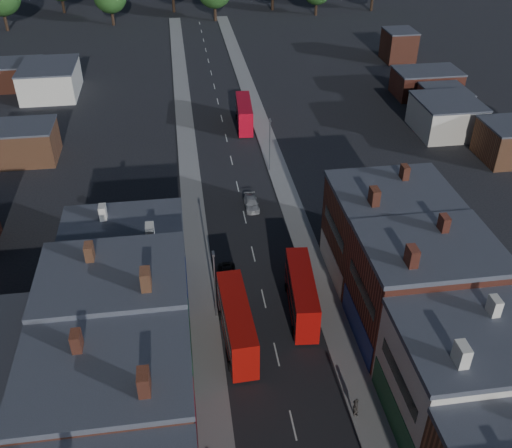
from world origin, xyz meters
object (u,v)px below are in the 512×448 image
object	(u,v)px
bus_0	(237,323)
bus_2	(244,114)
car_2	(228,275)
bus_1	(302,293)
ped_3	(356,407)
car_3	(251,203)

from	to	relation	value
bus_0	bus_2	world-z (taller)	bus_0
car_2	bus_0	bearing A→B (deg)	-90.59
bus_1	bus_2	world-z (taller)	bus_2
car_2	ped_3	size ratio (longest dim) A/B	2.15
bus_1	car_2	bearing A→B (deg)	142.92
bus_1	car_2	xyz separation A→B (m)	(-6.93, 6.27, -1.80)
bus_0	bus_2	distance (m)	50.34
car_2	ped_3	bearing A→B (deg)	-66.11
car_3	ped_3	bearing A→B (deg)	-83.74
bus_1	car_3	bearing A→B (deg)	101.40
bus_0	car_2	distance (m)	9.86
bus_0	ped_3	distance (m)	13.40
bus_1	car_2	distance (m)	9.52
bus_0	bus_2	size ratio (longest dim) A/B	1.04
bus_1	bus_2	xyz separation A→B (m)	(0.00, 46.44, 0.01)
bus_2	car_3	distance (m)	25.94
car_2	bus_1	bearing A→B (deg)	-42.33
bus_0	car_2	size ratio (longest dim) A/B	2.58
bus_0	bus_1	xyz separation A→B (m)	(7.00, 3.40, -0.11)
bus_0	car_3	size ratio (longest dim) A/B	2.51
bus_0	bus_1	distance (m)	7.78
bus_2	bus_1	bearing A→B (deg)	-86.21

